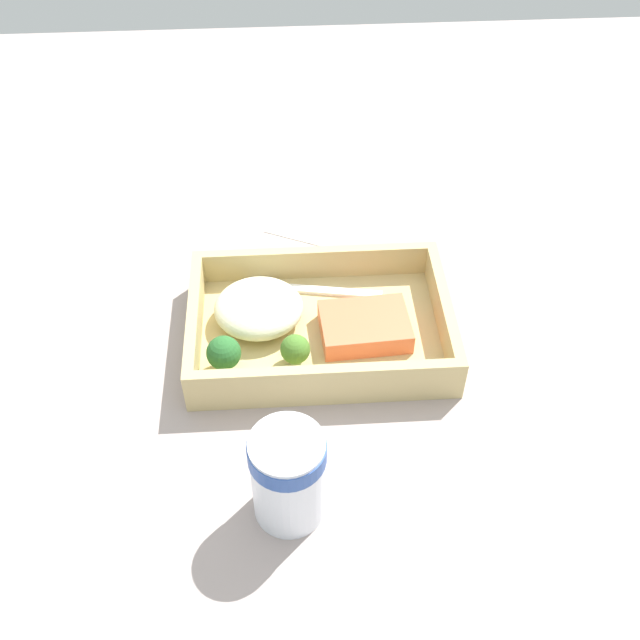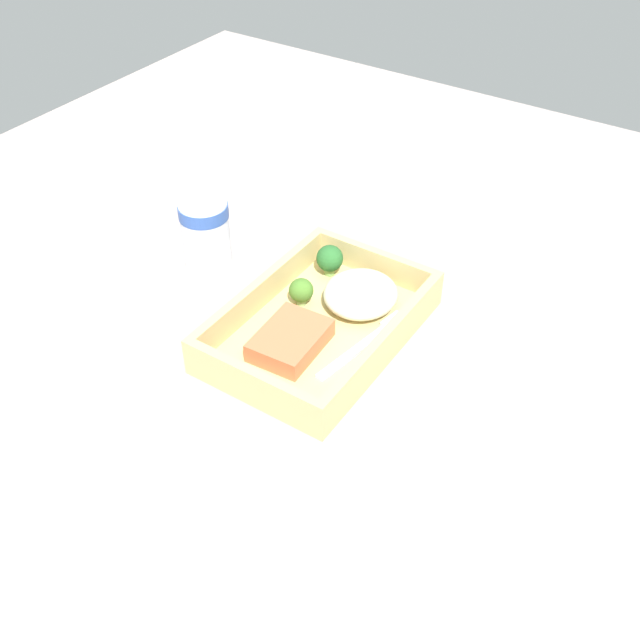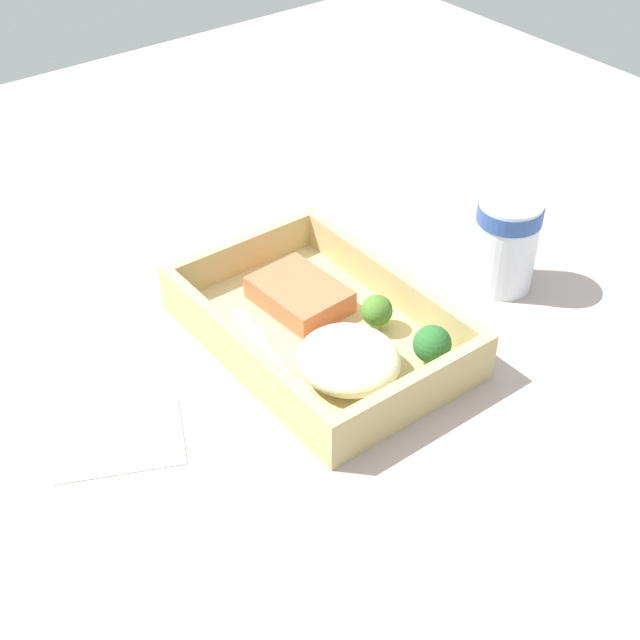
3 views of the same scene
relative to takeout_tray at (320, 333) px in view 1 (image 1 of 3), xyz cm
name	(u,v)px [view 1 (image 1 of 3)]	position (x,y,z in cm)	size (l,w,h in cm)	color
ground_plane	(320,343)	(0.00, 0.00, -1.60)	(160.00, 160.00, 2.00)	#A2938E
takeout_tray	(320,333)	(0.00, 0.00, 0.00)	(28.84, 19.59, 1.20)	tan
tray_rim	(320,317)	(0.00, 0.00, 2.57)	(28.84, 19.59, 3.94)	tan
salmon_fillet	(365,327)	(-4.89, 1.08, 1.85)	(9.68, 7.12, 2.50)	#E46943
mashed_potatoes	(259,308)	(6.76, -1.84, 2.57)	(10.00, 9.56, 3.94)	beige
broccoli_floret_1	(295,350)	(2.92, 4.83, 2.73)	(3.21, 3.21, 3.82)	#7C9D5C
broccoli_floret_2	(224,354)	(10.41, 5.27, 3.11)	(3.67, 3.67, 4.46)	#759E51
fork	(306,289)	(1.25, -6.38, 0.82)	(15.85, 4.35, 0.44)	white
paper_cup	(288,473)	(4.13, 21.55, 5.21)	(6.83, 6.83, 10.38)	white
receipt_slip	(312,214)	(-0.30, -22.49, -0.48)	(8.51, 11.24, 0.24)	white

